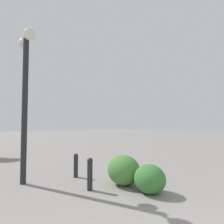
% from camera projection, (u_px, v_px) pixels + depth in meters
% --- Properties ---
extents(lamppost, '(0.98, 0.28, 3.80)m').
position_uv_depth(lamppost, '(25.00, 82.00, 5.06)').
color(lamppost, '#232328').
rests_on(lamppost, ground).
extents(bollard_near, '(0.13, 0.13, 0.72)m').
position_uv_depth(bollard_near, '(90.00, 173.00, 4.47)').
color(bollard_near, '#232328').
rests_on(bollard_near, ground).
extents(bollard_mid, '(0.13, 0.13, 0.66)m').
position_uv_depth(bollard_mid, '(76.00, 165.00, 5.54)').
color(bollard_mid, '#232328').
rests_on(bollard_mid, ground).
extents(shrub_low, '(0.85, 0.76, 0.72)m').
position_uv_depth(shrub_low, '(124.00, 170.00, 4.86)').
color(shrub_low, '#477F38').
rests_on(shrub_low, ground).
extents(shrub_round, '(0.72, 0.65, 0.61)m').
position_uv_depth(shrub_round, '(150.00, 179.00, 4.28)').
color(shrub_round, '#387533').
rests_on(shrub_round, ground).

